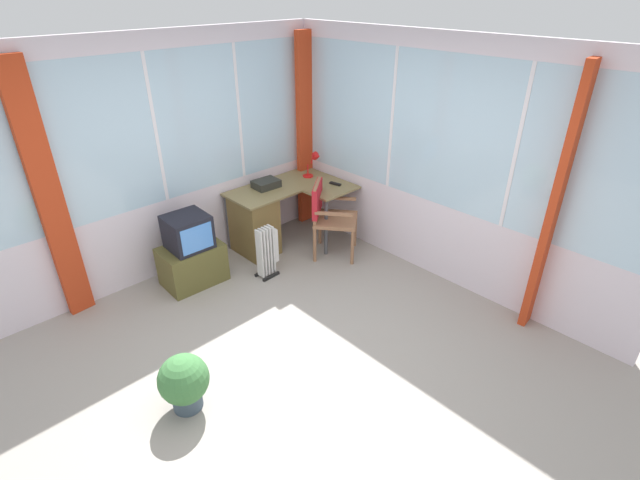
% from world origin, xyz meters
% --- Properties ---
extents(ground, '(5.03, 5.18, 0.06)m').
position_xyz_m(ground, '(0.00, 0.00, -0.03)').
color(ground, gray).
extents(north_window_panel, '(4.03, 0.07, 2.53)m').
position_xyz_m(north_window_panel, '(0.00, 2.12, 1.26)').
color(north_window_panel, silver).
rests_on(north_window_panel, ground).
extents(east_window_panel, '(0.07, 4.18, 2.53)m').
position_xyz_m(east_window_panel, '(2.05, -0.00, 1.26)').
color(east_window_panel, silver).
rests_on(east_window_panel, ground).
extents(curtain_north_left, '(0.24, 0.09, 2.43)m').
position_xyz_m(curtain_north_left, '(-1.11, 2.04, 1.21)').
color(curtain_north_left, '#BF391A').
rests_on(curtain_north_left, ground).
extents(curtain_corner, '(0.23, 0.08, 2.43)m').
position_xyz_m(curtain_corner, '(1.92, 1.99, 1.21)').
color(curtain_corner, '#BF391A').
rests_on(curtain_corner, ground).
extents(curtain_east_far, '(0.24, 0.09, 2.43)m').
position_xyz_m(curtain_east_far, '(1.97, -1.15, 1.21)').
color(curtain_east_far, '#BF391A').
rests_on(curtain_east_far, ground).
extents(desk, '(1.36, 1.00, 0.74)m').
position_xyz_m(desk, '(0.95, 1.75, 0.40)').
color(desk, olive).
rests_on(desk, ground).
extents(desk_lamp, '(0.23, 0.19, 0.32)m').
position_xyz_m(desk_lamp, '(1.82, 1.71, 0.94)').
color(desk_lamp, red).
rests_on(desk_lamp, desk).
extents(tv_remote, '(0.07, 0.16, 0.02)m').
position_xyz_m(tv_remote, '(1.81, 1.33, 0.75)').
color(tv_remote, black).
rests_on(tv_remote, desk).
extents(paper_tray, '(0.31, 0.24, 0.09)m').
position_xyz_m(paper_tray, '(1.15, 1.84, 0.78)').
color(paper_tray, '#2A2A24').
rests_on(paper_tray, desk).
extents(wooden_armchair, '(0.67, 0.67, 0.90)m').
position_xyz_m(wooden_armchair, '(1.46, 1.14, 0.58)').
color(wooden_armchair, '#956445').
rests_on(wooden_armchair, ground).
extents(tv_on_stand, '(0.65, 0.46, 0.80)m').
position_xyz_m(tv_on_stand, '(-0.03, 1.68, 0.35)').
color(tv_on_stand, brown).
rests_on(tv_on_stand, ground).
extents(space_heater, '(0.27, 0.18, 0.60)m').
position_xyz_m(space_heater, '(0.65, 1.23, 0.31)').
color(space_heater, silver).
rests_on(space_heater, ground).
extents(potted_plant, '(0.39, 0.39, 0.48)m').
position_xyz_m(potted_plant, '(-0.97, 0.19, 0.26)').
color(potted_plant, '#3D4D5B').
rests_on(potted_plant, ground).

